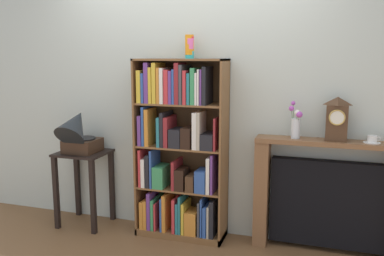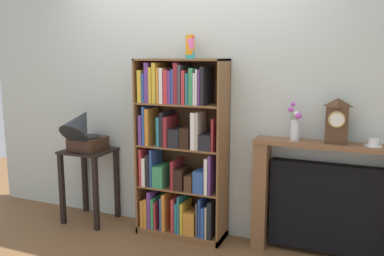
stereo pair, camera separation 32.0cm
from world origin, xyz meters
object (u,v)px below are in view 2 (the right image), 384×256
at_px(side_table_left, 89,171).
at_px(flower_vase, 295,125).
at_px(gramophone, 83,130).
at_px(teacup_with_saucer, 374,143).
at_px(fireplace_mantel, 328,202).
at_px(cup_stack, 190,47).
at_px(mantel_clock, 337,121).
at_px(bookshelf, 179,153).

relative_size(side_table_left, flower_vase, 2.38).
xyz_separation_m(gramophone, teacup_with_saucer, (2.62, 0.18, 0.05)).
xyz_separation_m(fireplace_mantel, flower_vase, (-0.29, -0.03, 0.63)).
relative_size(cup_stack, fireplace_mantel, 0.17).
relative_size(cup_stack, teacup_with_saucer, 1.58).
bearing_deg(gramophone, side_table_left, 90.00).
bearing_deg(gramophone, mantel_clock, 4.38).
bearing_deg(mantel_clock, teacup_with_saucer, 0.51).
bearing_deg(cup_stack, fireplace_mantel, 1.16).
relative_size(side_table_left, mantel_clock, 2.05).
distance_m(side_table_left, flower_vase, 2.10).
bearing_deg(mantel_clock, bookshelf, -177.38).
height_order(gramophone, flower_vase, flower_vase).
height_order(cup_stack, flower_vase, cup_stack).
relative_size(cup_stack, mantel_clock, 0.57).
distance_m(mantel_clock, flower_vase, 0.33).
distance_m(gramophone, mantel_clock, 2.36).
height_order(mantel_clock, teacup_with_saucer, mantel_clock).
xyz_separation_m(bookshelf, fireplace_mantel, (1.32, 0.08, -0.30)).
bearing_deg(bookshelf, mantel_clock, 2.62).
bearing_deg(fireplace_mantel, side_table_left, -176.84).
bearing_deg(bookshelf, cup_stack, 33.52).
distance_m(side_table_left, teacup_with_saucer, 2.66).
bearing_deg(flower_vase, bookshelf, -176.80).
distance_m(fireplace_mantel, mantel_clock, 0.69).
distance_m(gramophone, teacup_with_saucer, 2.62).
height_order(bookshelf, side_table_left, bookshelf).
distance_m(bookshelf, flower_vase, 1.08).
relative_size(cup_stack, side_table_left, 0.28).
bearing_deg(fireplace_mantel, cup_stack, -178.84).
height_order(gramophone, fireplace_mantel, gramophone).
height_order(side_table_left, gramophone, gramophone).
distance_m(cup_stack, gramophone, 1.35).
bearing_deg(bookshelf, gramophone, -173.21).
bearing_deg(teacup_with_saucer, side_table_left, -177.63).
distance_m(side_table_left, fireplace_mantel, 2.31).
xyz_separation_m(mantel_clock, teacup_with_saucer, (0.28, 0.00, -0.16)).
bearing_deg(flower_vase, teacup_with_saucer, 0.66).
distance_m(bookshelf, fireplace_mantel, 1.35).
height_order(cup_stack, fireplace_mantel, cup_stack).
relative_size(bookshelf, fireplace_mantel, 1.34).
height_order(bookshelf, cup_stack, cup_stack).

